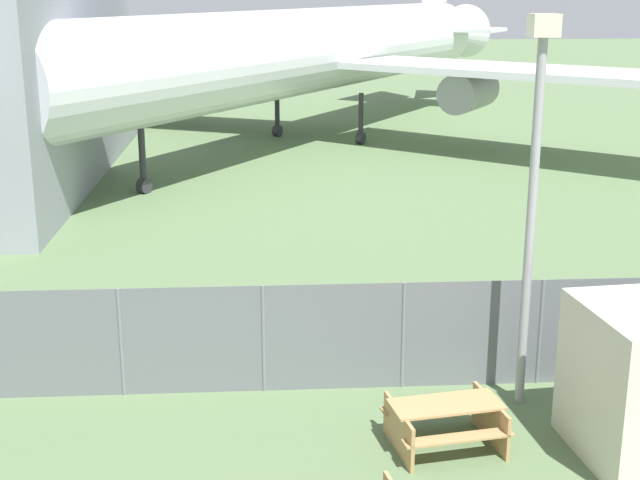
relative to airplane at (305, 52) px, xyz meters
The scene contains 4 objects.
perimeter_fence 26.65m from the airplane, 94.45° to the right, with size 56.07×0.07×2.04m.
airplane is the anchor object (origin of this frame).
picnic_bench_open_grass 28.87m from the airplane, 88.32° to the right, with size 1.98×1.68×0.76m.
light_mast 27.22m from the airplane, 84.75° to the right, with size 0.44×0.44×6.74m.
Camera 1 is at (0.04, -4.95, 7.16)m, focal length 50.00 mm.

